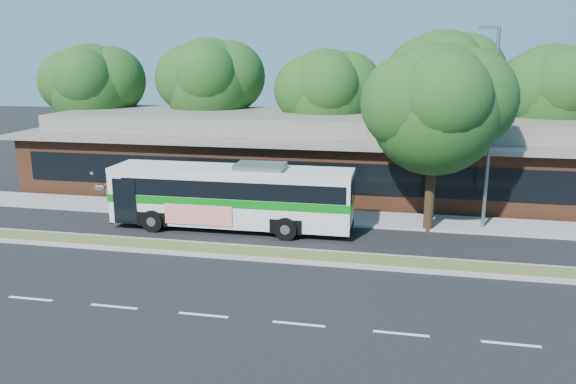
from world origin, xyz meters
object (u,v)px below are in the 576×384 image
sedan (141,180)px  sidewalk_tree (445,107)px  lamp_post (490,123)px  transit_bus (233,192)px

sedan → sidewalk_tree: 17.69m
lamp_post → sedan: (-18.56, 3.45, -4.13)m
lamp_post → transit_bus: size_ratio=0.81×
lamp_post → transit_bus: bearing=-169.0°
transit_bus → sidewalk_tree: size_ratio=1.33×
lamp_post → transit_bus: (-11.28, -2.20, -3.17)m
transit_bus → sedan: bearing=141.8°
sidewalk_tree → sedan: bearing=166.4°
sidewalk_tree → lamp_post: bearing=15.4°
transit_bus → sidewalk_tree: bearing=9.6°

